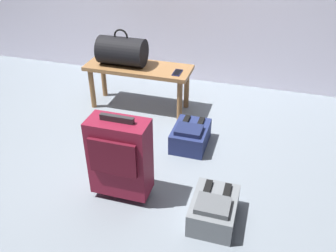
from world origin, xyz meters
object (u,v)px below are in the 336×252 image
(cell_phone, at_px, (177,73))
(backpack_grey, at_px, (214,209))
(backpack_navy, at_px, (190,136))
(duffel_bag_black, at_px, (122,51))
(bench, at_px, (139,73))
(suitcase_upright_burgundy, at_px, (120,157))

(cell_phone, height_order, backpack_grey, cell_phone)
(backpack_navy, bearing_deg, duffel_bag_black, 147.66)
(duffel_bag_black, xyz_separation_m, cell_phone, (0.55, -0.05, -0.13))
(backpack_grey, bearing_deg, backpack_navy, 113.60)
(cell_phone, xyz_separation_m, backpack_grey, (0.58, -1.23, -0.35))
(cell_phone, bearing_deg, duffel_bag_black, 174.86)
(duffel_bag_black, relative_size, cell_phone, 3.06)
(duffel_bag_black, bearing_deg, bench, 0.00)
(duffel_bag_black, height_order, backpack_navy, duffel_bag_black)
(bench, height_order, duffel_bag_black, duffel_bag_black)
(duffel_bag_black, xyz_separation_m, backpack_navy, (0.79, -0.50, -0.47))
(duffel_bag_black, height_order, suitcase_upright_burgundy, duffel_bag_black)
(duffel_bag_black, distance_m, cell_phone, 0.57)
(duffel_bag_black, relative_size, backpack_grey, 1.16)
(suitcase_upright_burgundy, height_order, backpack_grey, suitcase_upright_burgundy)
(bench, bearing_deg, backpack_grey, -52.72)
(bench, relative_size, suitcase_upright_burgundy, 1.56)
(duffel_bag_black, bearing_deg, backpack_navy, -32.34)
(backpack_grey, bearing_deg, bench, 127.28)
(backpack_grey, bearing_deg, duffel_bag_black, 131.44)
(bench, xyz_separation_m, duffel_bag_black, (-0.16, -0.00, 0.20))
(bench, xyz_separation_m, backpack_grey, (0.98, -1.28, -0.27))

